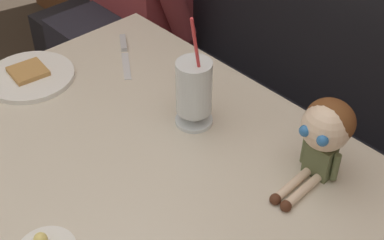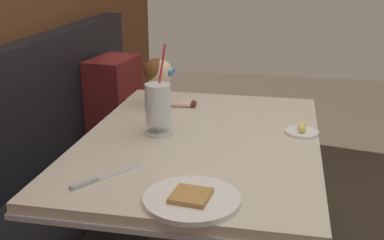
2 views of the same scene
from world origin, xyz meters
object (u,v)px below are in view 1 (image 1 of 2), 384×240
object	(u,v)px
butter_knife	(124,49)
seated_doll	(326,130)
milkshake_glass	(194,90)
toast_plate	(30,76)

from	to	relation	value
butter_knife	seated_doll	distance (m)	0.74
milkshake_glass	toast_plate	bearing A→B (deg)	-155.30
toast_plate	milkshake_glass	distance (m)	0.51
toast_plate	seated_doll	size ratio (longest dim) A/B	1.13
butter_knife	milkshake_glass	bearing A→B (deg)	-10.94
milkshake_glass	seated_doll	xyz separation A→B (m)	(0.33, 0.08, 0.03)
toast_plate	seated_doll	distance (m)	0.85
milkshake_glass	butter_knife	bearing A→B (deg)	169.06
seated_doll	toast_plate	bearing A→B (deg)	-159.50
butter_knife	seated_doll	bearing A→B (deg)	0.52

